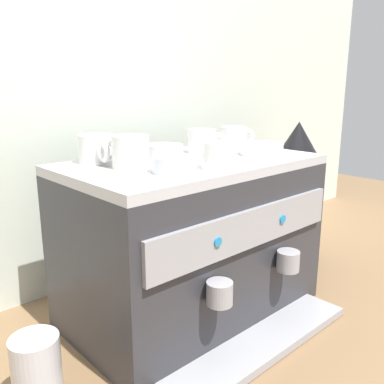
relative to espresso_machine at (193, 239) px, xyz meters
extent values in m
plane|color=brown|center=(0.00, 0.00, -0.21)|extent=(4.00, 4.00, 0.00)
cube|color=silver|center=(0.00, 0.36, 0.39)|extent=(2.80, 0.03, 1.20)
cube|color=#2D2D33|center=(0.00, 0.00, -0.01)|extent=(0.64, 0.37, 0.39)
cube|color=#B7B7BC|center=(0.00, 0.00, 0.20)|extent=(0.64, 0.37, 0.02)
cube|color=#939399|center=(0.00, -0.19, 0.08)|extent=(0.59, 0.01, 0.09)
cylinder|color=#1E7AB7|center=(-0.11, -0.20, 0.08)|extent=(0.02, 0.01, 0.02)
cylinder|color=#1E7AB7|center=(0.11, -0.20, 0.08)|extent=(0.02, 0.01, 0.02)
cube|color=#939399|center=(0.00, -0.23, -0.19)|extent=(0.55, 0.12, 0.02)
cylinder|color=#939399|center=(-0.12, -0.21, -0.03)|extent=(0.06, 0.06, 0.05)
cylinder|color=#939399|center=(0.12, -0.21, -0.03)|extent=(0.06, 0.06, 0.05)
cylinder|color=white|center=(0.09, 0.07, 0.24)|extent=(0.07, 0.07, 0.06)
torus|color=white|center=(0.12, 0.03, 0.24)|extent=(0.04, 0.05, 0.05)
cylinder|color=white|center=(0.24, 0.08, 0.24)|extent=(0.08, 0.08, 0.06)
torus|color=white|center=(0.28, 0.06, 0.24)|extent=(0.05, 0.03, 0.05)
cylinder|color=white|center=(-0.17, 0.02, 0.25)|extent=(0.08, 0.08, 0.07)
torus|color=white|center=(-0.20, 0.07, 0.25)|extent=(0.04, 0.05, 0.06)
cylinder|color=white|center=(-0.04, -0.12, 0.24)|extent=(0.06, 0.06, 0.06)
torus|color=white|center=(-0.02, -0.09, 0.24)|extent=(0.04, 0.04, 0.05)
cylinder|color=white|center=(-0.20, 0.13, 0.24)|extent=(0.08, 0.08, 0.07)
torus|color=white|center=(-0.21, 0.08, 0.24)|extent=(0.02, 0.05, 0.05)
cylinder|color=white|center=(0.19, -0.06, 0.23)|extent=(0.12, 0.12, 0.03)
cylinder|color=white|center=(0.19, -0.06, 0.21)|extent=(0.07, 0.07, 0.01)
cylinder|color=white|center=(-0.07, 0.03, 0.23)|extent=(0.09, 0.09, 0.04)
cylinder|color=white|center=(-0.07, 0.03, 0.22)|extent=(0.05, 0.05, 0.01)
cylinder|color=white|center=(-0.14, -0.09, 0.23)|extent=(0.10, 0.10, 0.03)
cylinder|color=white|center=(-0.14, -0.09, 0.21)|extent=(0.05, 0.05, 0.01)
cylinder|color=black|center=(0.52, 0.04, -0.03)|extent=(0.18, 0.18, 0.34)
cone|color=black|center=(0.52, 0.04, 0.21)|extent=(0.17, 0.17, 0.14)
cylinder|color=#B7B7BC|center=(-0.45, -0.05, -0.13)|extent=(0.09, 0.09, 0.14)
camera|label=1|loc=(-0.70, -0.75, 0.39)|focal=39.16mm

